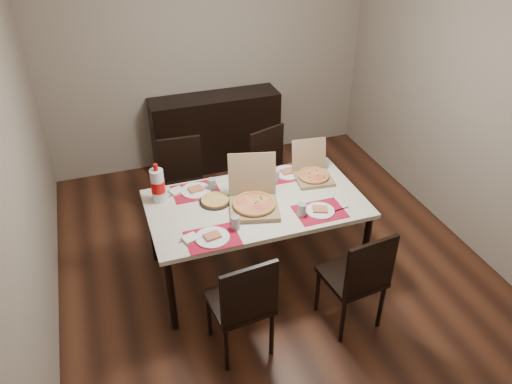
% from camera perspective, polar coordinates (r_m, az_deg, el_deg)
% --- Properties ---
extents(ground, '(3.80, 4.00, 0.02)m').
position_cam_1_polar(ground, '(4.83, 1.19, -6.98)').
color(ground, '#472415').
rests_on(ground, ground).
extents(room_walls, '(3.84, 4.02, 2.62)m').
position_cam_1_polar(room_walls, '(4.32, -0.56, 14.66)').
color(room_walls, gray).
rests_on(room_walls, ground).
extents(sideboard, '(1.50, 0.40, 0.90)m').
position_cam_1_polar(sideboard, '(6.01, -4.60, 6.89)').
color(sideboard, black).
rests_on(sideboard, ground).
extents(dining_table, '(1.80, 1.00, 0.75)m').
position_cam_1_polar(dining_table, '(4.22, -0.00, -1.89)').
color(dining_table, beige).
rests_on(dining_table, ground).
extents(chair_near_left, '(0.46, 0.46, 0.93)m').
position_cam_1_polar(chair_near_left, '(3.63, -1.49, -12.52)').
color(chair_near_left, black).
rests_on(chair_near_left, ground).
extents(chair_near_right, '(0.47, 0.47, 0.93)m').
position_cam_1_polar(chair_near_right, '(3.90, 11.59, -9.46)').
color(chair_near_right, black).
rests_on(chair_near_right, ground).
extents(chair_far_left, '(0.44, 0.44, 0.93)m').
position_cam_1_polar(chair_far_left, '(4.96, -8.30, 1.23)').
color(chair_far_left, black).
rests_on(chair_far_left, ground).
extents(chair_far_right, '(0.54, 0.54, 0.93)m').
position_cam_1_polar(chair_far_right, '(5.09, 2.04, 2.53)').
color(chair_far_right, black).
rests_on(chair_far_right, ground).
extents(setting_near_left, '(0.49, 0.30, 0.11)m').
position_cam_1_polar(setting_near_left, '(3.81, -4.63, -4.81)').
color(setting_near_left, '#A90B25').
rests_on(setting_near_left, dining_table).
extents(setting_near_right, '(0.45, 0.30, 0.11)m').
position_cam_1_polar(setting_near_right, '(4.07, 6.75, -2.12)').
color(setting_near_right, '#A90B25').
rests_on(setting_near_right, dining_table).
extents(setting_far_left, '(0.44, 0.30, 0.11)m').
position_cam_1_polar(setting_far_left, '(4.34, -6.67, 0.33)').
color(setting_far_left, '#A90B25').
rests_on(setting_far_left, dining_table).
extents(setting_far_right, '(0.51, 0.30, 0.11)m').
position_cam_1_polar(setting_far_right, '(4.54, 3.30, 2.14)').
color(setting_far_right, '#A90B25').
rests_on(setting_far_right, dining_table).
extents(napkin_loose, '(0.16, 0.16, 0.02)m').
position_cam_1_polar(napkin_loose, '(4.20, 0.17, -0.86)').
color(napkin_loose, white).
rests_on(napkin_loose, dining_table).
extents(pizza_box_center, '(0.49, 0.52, 0.40)m').
position_cam_1_polar(pizza_box_center, '(4.09, -0.26, -1.02)').
color(pizza_box_center, '#836A4C').
rests_on(pizza_box_center, dining_table).
extents(pizza_box_right, '(0.35, 0.39, 0.32)m').
position_cam_1_polar(pizza_box_right, '(4.51, 6.46, 2.20)').
color(pizza_box_right, '#836A4C').
rests_on(pizza_box_right, dining_table).
extents(faina_plate, '(0.27, 0.27, 0.03)m').
position_cam_1_polar(faina_plate, '(4.19, -4.70, -0.97)').
color(faina_plate, black).
rests_on(faina_plate, dining_table).
extents(dip_bowl, '(0.14, 0.14, 0.03)m').
position_cam_1_polar(dip_bowl, '(4.31, 0.13, 0.30)').
color(dip_bowl, white).
rests_on(dip_bowl, dining_table).
extents(soda_bottle, '(0.12, 0.12, 0.35)m').
position_cam_1_polar(soda_bottle, '(4.20, -11.15, 0.73)').
color(soda_bottle, silver).
rests_on(soda_bottle, dining_table).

